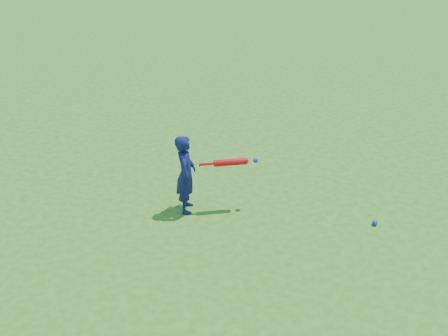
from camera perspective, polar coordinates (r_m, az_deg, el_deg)
name	(u,v)px	position (r m, az deg, el deg)	size (l,w,h in m)	color
ground	(207,192)	(7.11, -1.92, -2.72)	(80.00, 80.00, 0.00)	#2A6F1A
child	(186,174)	(6.46, -4.38, -0.70)	(0.39, 0.26, 1.08)	#10164D
ground_ball_blue	(375,223)	(6.68, 16.86, -6.02)	(0.07, 0.07, 0.07)	#0C2DD1
bat_swing	(232,162)	(6.41, 0.96, 0.67)	(0.77, 0.15, 0.09)	red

